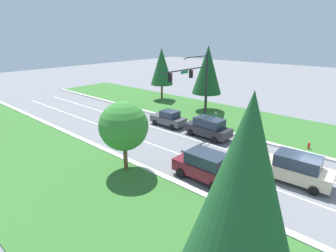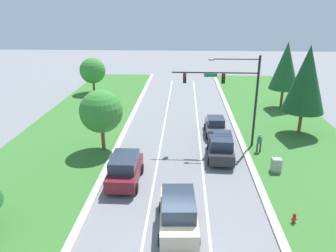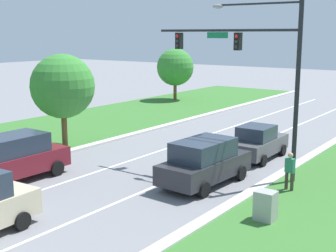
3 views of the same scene
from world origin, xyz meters
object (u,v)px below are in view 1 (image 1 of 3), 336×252
Objects in this scene: conifer_mid_left_tree at (243,200)px; conifer_far_right_tree at (207,70)px; burgundy_suv at (205,166)px; fire_hydrant at (309,146)px; traffic_signal_mast at (196,80)px; graphite_sedan at (169,118)px; charcoal_suv at (208,127)px; champagne_suv at (295,168)px; conifer_near_right_tree at (162,67)px; oak_near_left_tree at (124,126)px; utility_cabinet at (247,127)px; pedestrian at (215,118)px.

conifer_far_right_tree is at bearing 35.22° from conifer_mid_left_tree.
burgundy_suv is 11.45m from fire_hydrant.
traffic_signal_mast reaches higher than graphite_sedan.
graphite_sedan is at bearing 92.79° from charcoal_suv.
conifer_near_right_tree reaches higher than champagne_suv.
traffic_signal_mast is 5.46m from graphite_sedan.
oak_near_left_tree is at bearing 118.30° from burgundy_suv.
fire_hydrant is at bearing -95.08° from utility_cabinet.
charcoal_suv is 9.33m from fire_hydrant.
conifer_mid_left_tree reaches higher than graphite_sedan.
champagne_suv is 0.61× the size of conifer_near_right_tree.
burgundy_suv reaches higher than fire_hydrant.
pedestrian is 13.73m from oak_near_left_tree.
conifer_near_right_tree is (5.44, 13.24, 4.32)m from pedestrian.
pedestrian is at bearing 1.11° from oak_near_left_tree.
fire_hydrant is at bearing -108.64° from conifer_far_right_tree.
fire_hydrant is at bearing -21.36° from burgundy_suv.
burgundy_suv is 2.72× the size of pedestrian.
conifer_near_right_tree is at bearing 50.08° from burgundy_suv.
oak_near_left_tree reaches higher than burgundy_suv.
graphite_sedan is 0.49× the size of conifer_mid_left_tree.
conifer_far_right_tree reaches higher than graphite_sedan.
charcoal_suv is 4.63m from utility_cabinet.
charcoal_suv is (3.32, 9.38, -0.03)m from champagne_suv.
pedestrian is 8.05m from conifer_far_right_tree.
burgundy_suv reaches higher than charcoal_suv.
burgundy_suv is 25.15m from conifer_near_right_tree.
conifer_near_right_tree is at bearing 59.86° from champagne_suv.
utility_cabinet is 18.14m from conifer_near_right_tree.
burgundy_suv is at bearing 36.35° from pedestrian.
charcoal_suv is 3.62m from pedestrian.
oak_near_left_tree is (-13.47, -0.26, 2.64)m from pedestrian.
pedestrian is (3.41, 1.23, -0.08)m from charcoal_suv.
conifer_mid_left_tree is at bearing -133.83° from graphite_sedan.
charcoal_suv is 0.60× the size of conifer_near_right_tree.
conifer_near_right_tree is 8.77m from conifer_far_right_tree.
fire_hydrant is (2.37, -11.14, -5.04)m from traffic_signal_mast.
champagne_suv is 10.13m from utility_cabinet.
champagne_suv is (-3.32, -14.73, 0.18)m from graphite_sedan.
charcoal_suv is at bearing -145.24° from conifer_far_right_tree.
burgundy_suv reaches higher than utility_cabinet.
utility_cabinet is at bearing 40.86° from champagne_suv.
oak_near_left_tree is at bearing 144.40° from fire_hydrant.
traffic_signal_mast is 12.46m from fire_hydrant.
conifer_mid_left_tree is (-4.90, -11.63, 1.58)m from oak_near_left_tree.
charcoal_suv is 17.48m from conifer_near_right_tree.
conifer_near_right_tree is (4.89, 16.83, 4.69)m from utility_cabinet.
fire_hydrant is 0.09× the size of conifer_near_right_tree.
fire_hydrant is 0.08× the size of conifer_mid_left_tree.
fire_hydrant is at bearing -35.60° from oak_near_left_tree.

